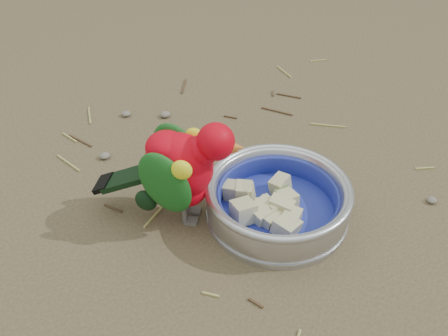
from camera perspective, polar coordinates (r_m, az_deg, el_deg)
ground at (r=0.77m, az=1.64°, el=-4.90°), size 60.00×60.00×0.00m
food_bowl at (r=0.76m, az=6.04°, el=-5.09°), size 0.21×0.21×0.02m
bowl_wall at (r=0.74m, az=6.19°, el=-3.41°), size 0.21×0.21×0.04m
fruit_wedges at (r=0.75m, az=6.15°, el=-3.81°), size 0.13×0.13×0.03m
lory_parrot at (r=0.71m, az=-4.88°, el=-0.72°), size 0.22×0.20×0.16m
ground_debris at (r=0.83m, az=1.07°, el=-1.33°), size 0.90×0.80×0.01m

